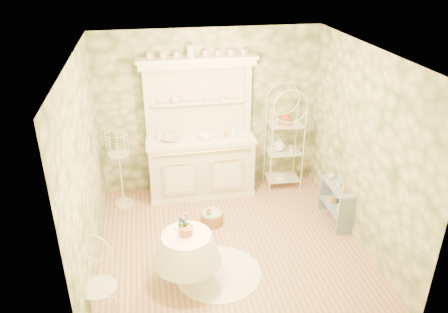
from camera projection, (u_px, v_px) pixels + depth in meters
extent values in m
plane|color=tan|center=(230.00, 245.00, 6.17)|extent=(3.60, 3.60, 0.00)
plane|color=white|center=(232.00, 54.00, 4.98)|extent=(3.60, 3.60, 0.00)
plane|color=beige|center=(85.00, 171.00, 5.28)|extent=(3.60, 3.60, 0.00)
plane|color=beige|center=(362.00, 149.00, 5.87)|extent=(3.60, 3.60, 0.00)
plane|color=beige|center=(210.00, 112.00, 7.17)|extent=(3.60, 3.60, 0.00)
plane|color=beige|center=(269.00, 245.00, 3.98)|extent=(3.60, 3.60, 0.00)
cube|color=silver|center=(200.00, 130.00, 6.98)|extent=(1.87, 0.61, 2.29)
cube|color=white|center=(284.00, 141.00, 7.34)|extent=(0.54, 0.40, 1.69)
cube|color=#768BA2|center=(336.00, 204.00, 6.58)|extent=(0.29, 0.71, 0.60)
cylinder|color=white|center=(187.00, 259.00, 5.34)|extent=(0.85, 0.85, 0.71)
cube|color=white|center=(99.00, 289.00, 4.77)|extent=(0.50, 0.50, 0.85)
cube|color=white|center=(119.00, 164.00, 6.81)|extent=(0.35, 0.35, 1.48)
cylinder|color=olive|center=(212.00, 217.00, 6.59)|extent=(0.46, 0.46, 0.22)
cylinder|color=white|center=(218.00, 273.00, 5.63)|extent=(1.46, 1.46, 0.01)
imported|color=white|center=(172.00, 140.00, 6.94)|extent=(0.35, 0.35, 0.07)
imported|color=white|center=(206.00, 139.00, 7.00)|extent=(0.24, 0.24, 0.07)
imported|color=white|center=(175.00, 101.00, 6.86)|extent=(0.12, 0.12, 0.09)
imported|color=white|center=(223.00, 98.00, 6.98)|extent=(0.12, 0.12, 0.09)
imported|color=#3F7238|center=(183.00, 225.00, 5.13)|extent=(0.15, 0.11, 0.28)
imported|color=#C08D44|center=(344.00, 188.00, 6.24)|extent=(0.07, 0.07, 0.16)
imported|color=#A6C6D8|center=(339.00, 184.00, 6.41)|extent=(0.05, 0.05, 0.10)
imported|color=silver|center=(332.00, 176.00, 6.65)|extent=(0.10, 0.10, 0.10)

